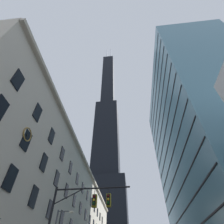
% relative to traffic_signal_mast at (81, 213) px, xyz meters
% --- Properties ---
extents(station_building, '(15.22, 75.62, 23.18)m').
position_rel_traffic_signal_mast_xyz_m(station_building, '(-13.94, 27.12, 5.98)').
color(station_building, beige).
rests_on(station_building, ground).
extents(dark_skyscraper, '(25.20, 25.20, 220.03)m').
position_rel_traffic_signal_mast_xyz_m(dark_skyscraper, '(-11.16, 90.33, 58.63)').
color(dark_skyscraper, black).
rests_on(dark_skyscraper, ground).
extents(glass_office_midrise, '(18.35, 43.42, 56.20)m').
position_rel_traffic_signal_mast_xyz_m(glass_office_midrise, '(24.45, 26.24, 22.51)').
color(glass_office_midrise, teal).
rests_on(glass_office_midrise, ground).
extents(traffic_signal_mast, '(7.14, 0.63, 7.67)m').
position_rel_traffic_signal_mast_xyz_m(traffic_signal_mast, '(0.00, 0.00, 0.00)').
color(traffic_signal_mast, black).
rests_on(traffic_signal_mast, sidewalk_left).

